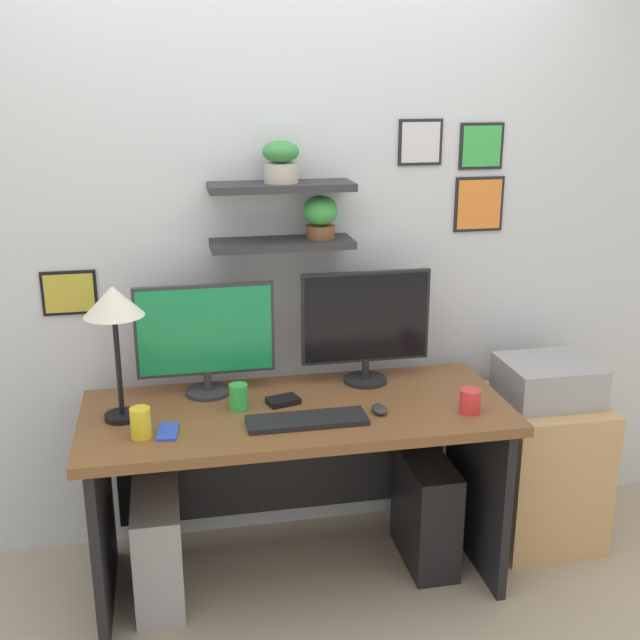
# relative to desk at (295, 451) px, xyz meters

# --- Properties ---
(ground_plane) EXTENTS (8.00, 8.00, 0.00)m
(ground_plane) POSITION_rel_desk_xyz_m (0.00, -0.05, -0.54)
(ground_plane) COLOR tan
(back_wall_assembly) EXTENTS (4.40, 0.24, 2.70)m
(back_wall_assembly) POSITION_rel_desk_xyz_m (0.00, 0.38, 0.81)
(back_wall_assembly) COLOR silver
(back_wall_assembly) RESTS_ON ground
(desk) EXTENTS (1.62, 0.68, 0.75)m
(desk) POSITION_rel_desk_xyz_m (0.00, 0.00, 0.00)
(desk) COLOR brown
(desk) RESTS_ON ground
(monitor_left) EXTENTS (0.54, 0.18, 0.45)m
(monitor_left) POSITION_rel_desk_xyz_m (-0.32, 0.16, 0.45)
(monitor_left) COLOR #2D2D33
(monitor_left) RESTS_ON desk
(monitor_right) EXTENTS (0.53, 0.18, 0.47)m
(monitor_right) POSITION_rel_desk_xyz_m (0.32, 0.16, 0.46)
(monitor_right) COLOR black
(monitor_right) RESTS_ON desk
(keyboard) EXTENTS (0.44, 0.14, 0.02)m
(keyboard) POSITION_rel_desk_xyz_m (0.01, -0.20, 0.22)
(keyboard) COLOR black
(keyboard) RESTS_ON desk
(computer_mouse) EXTENTS (0.06, 0.09, 0.03)m
(computer_mouse) POSITION_rel_desk_xyz_m (0.30, -0.16, 0.23)
(computer_mouse) COLOR #2D2D33
(computer_mouse) RESTS_ON desk
(desk_lamp) EXTENTS (0.21, 0.21, 0.51)m
(desk_lamp) POSITION_rel_desk_xyz_m (-0.65, -0.02, 0.63)
(desk_lamp) COLOR black
(desk_lamp) RESTS_ON desk
(cell_phone) EXTENTS (0.09, 0.15, 0.01)m
(cell_phone) POSITION_rel_desk_xyz_m (-0.49, -0.18, 0.22)
(cell_phone) COLOR blue
(cell_phone) RESTS_ON desk
(coffee_mug) EXTENTS (0.08, 0.08, 0.09)m
(coffee_mug) POSITION_rel_desk_xyz_m (0.63, -0.22, 0.26)
(coffee_mug) COLOR red
(coffee_mug) RESTS_ON desk
(pen_cup) EXTENTS (0.07, 0.07, 0.10)m
(pen_cup) POSITION_rel_desk_xyz_m (-0.22, -0.02, 0.26)
(pen_cup) COLOR green
(pen_cup) RESTS_ON desk
(scissors_tray) EXTENTS (0.14, 0.11, 0.02)m
(scissors_tray) POSITION_rel_desk_xyz_m (-0.05, -0.00, 0.22)
(scissors_tray) COLOR black
(scissors_tray) RESTS_ON desk
(water_cup) EXTENTS (0.07, 0.07, 0.11)m
(water_cup) POSITION_rel_desk_xyz_m (-0.58, -0.20, 0.27)
(water_cup) COLOR yellow
(water_cup) RESTS_ON desk
(drawer_cabinet) EXTENTS (0.44, 0.50, 0.64)m
(drawer_cabinet) POSITION_rel_desk_xyz_m (1.10, 0.06, -0.22)
(drawer_cabinet) COLOR tan
(drawer_cabinet) RESTS_ON ground
(printer) EXTENTS (0.38, 0.34, 0.17)m
(printer) POSITION_rel_desk_xyz_m (1.10, 0.06, 0.19)
(printer) COLOR #9E9EA3
(printer) RESTS_ON drawer_cabinet
(computer_tower_left) EXTENTS (0.18, 0.40, 0.43)m
(computer_tower_left) POSITION_rel_desk_xyz_m (-0.55, -0.07, -0.32)
(computer_tower_left) COLOR #99999E
(computer_tower_left) RESTS_ON ground
(computer_tower_right) EXTENTS (0.18, 0.40, 0.46)m
(computer_tower_right) POSITION_rel_desk_xyz_m (0.54, -0.04, -0.31)
(computer_tower_right) COLOR black
(computer_tower_right) RESTS_ON ground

